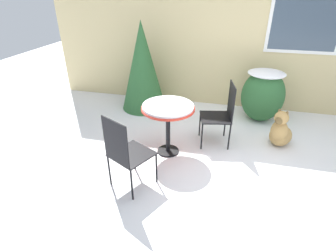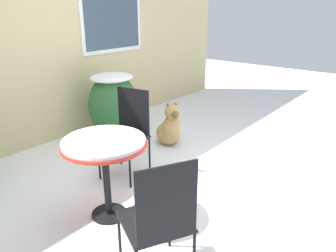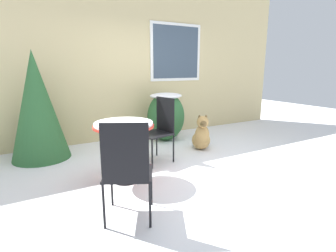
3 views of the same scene
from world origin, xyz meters
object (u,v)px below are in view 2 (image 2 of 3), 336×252
Objects in this scene: patio_table at (105,150)px; dog at (169,129)px; patio_chair_far_side at (160,218)px; patio_chair_near_table at (128,130)px.

dog is (1.71, 0.61, -0.44)m from patio_table.
patio_chair_far_side is at bearing -114.09° from dog.
patio_chair_near_table reaches higher than patio_table.
patio_chair_near_table is at bearing -143.20° from dog.
patio_chair_near_table reaches higher than dog.
patio_table is 0.91m from patio_chair_near_table.
patio_chair_near_table is at bearing 32.16° from patio_table.
patio_chair_near_table is 1.01m from dog.
patio_chair_far_side is (-0.31, -0.92, -0.14)m from patio_table.
patio_table is 1.87m from dog.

